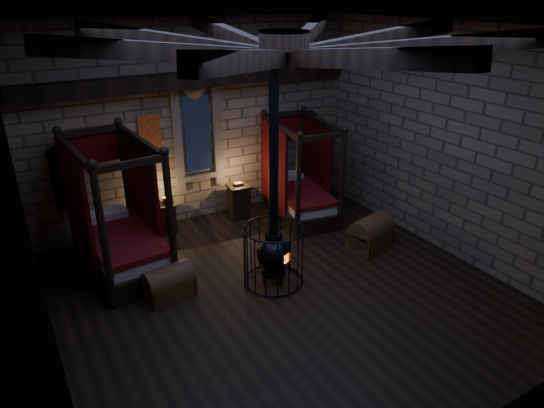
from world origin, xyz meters
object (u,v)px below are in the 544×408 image
bed_right (299,192)px  stove (273,250)px  trunk_left (169,283)px  trunk_right (370,233)px  bed_left (119,238)px

bed_right → stove: (-1.91, -2.15, 0.10)m
stove → trunk_left: bearing=140.8°
bed_right → trunk_left: 3.99m
bed_right → trunk_right: size_ratio=2.18×
bed_right → trunk_left: size_ratio=2.62×
trunk_left → stove: bearing=-22.7°
bed_left → trunk_left: (0.42, -1.36, -0.34)m
bed_left → bed_right: bed_left is taller
bed_left → trunk_right: size_ratio=2.38×
trunk_left → trunk_right: 4.02m
bed_right → trunk_left: bed_right is taller
bed_left → trunk_left: size_ratio=2.86×
bed_right → trunk_right: 2.06m
bed_left → stove: bearing=-45.0°
bed_left → trunk_left: bearing=-76.7°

